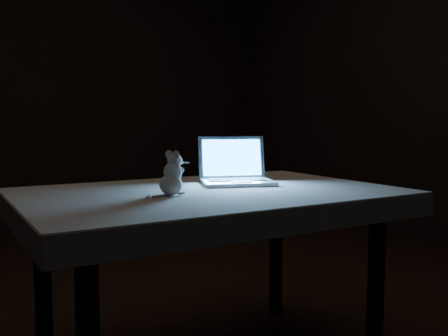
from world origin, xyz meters
TOP-DOWN VIEW (x-y plane):
  - floor at (0.00, 0.00)m, footprint 5.00×5.00m
  - back_wall at (0.00, 2.50)m, footprint 4.50×0.04m
  - table at (-0.21, -0.41)m, footprint 1.33×0.92m
  - tablecloth at (-0.22, -0.41)m, footprint 1.48×1.12m
  - laptop at (-0.02, -0.34)m, footprint 0.36×0.34m
  - plush_mouse at (-0.39, -0.45)m, footprint 0.12×0.12m

SIDE VIEW (x-z plane):
  - floor at x=0.00m, z-range 0.00..0.00m
  - table at x=-0.21m, z-range 0.00..0.67m
  - tablecloth at x=-0.22m, z-range 0.60..0.68m
  - plush_mouse at x=-0.39m, z-range 0.68..0.83m
  - laptop at x=-0.02m, z-range 0.68..0.87m
  - back_wall at x=0.00m, z-range 0.00..2.60m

